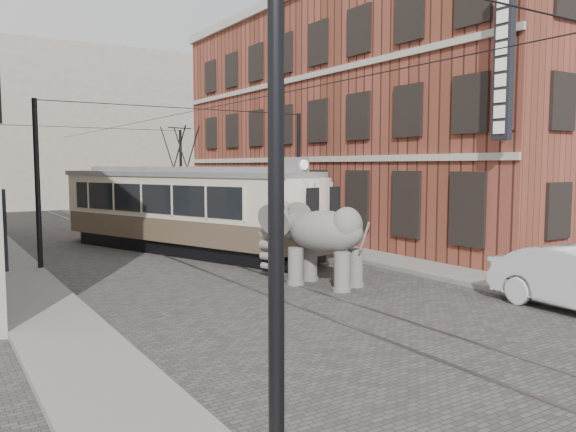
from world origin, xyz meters
TOP-DOWN VIEW (x-y plane):
  - ground at (0.00, 0.00)m, footprint 120.00×120.00m
  - tram_rails at (0.00, 0.00)m, footprint 1.54×80.00m
  - sidewalk_right at (6.00, 0.00)m, footprint 2.00×60.00m
  - sidewalk_left at (-6.50, 0.00)m, footprint 2.00×60.00m
  - brick_building at (11.00, 9.00)m, footprint 8.00×26.00m
  - distant_block at (0.00, 40.00)m, footprint 28.00×10.00m
  - catenary at (-0.20, 5.00)m, footprint 11.00×30.20m
  - tram at (0.28, 7.64)m, footprint 7.21×13.57m
  - elephant at (1.46, -1.20)m, footprint 3.83×4.81m

SIDE VIEW (x-z plane):
  - ground at x=0.00m, z-range 0.00..0.00m
  - tram_rails at x=0.00m, z-range 0.00..0.02m
  - sidewalk_right at x=6.00m, z-range 0.00..0.15m
  - sidewalk_left at x=-6.50m, z-range 0.00..0.15m
  - elephant at x=1.46m, z-range 0.00..2.59m
  - tram at x=0.28m, z-range 0.00..5.33m
  - catenary at x=-0.20m, z-range 0.00..6.00m
  - brick_building at x=11.00m, z-range 0.00..12.00m
  - distant_block at x=0.00m, z-range 0.00..14.00m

